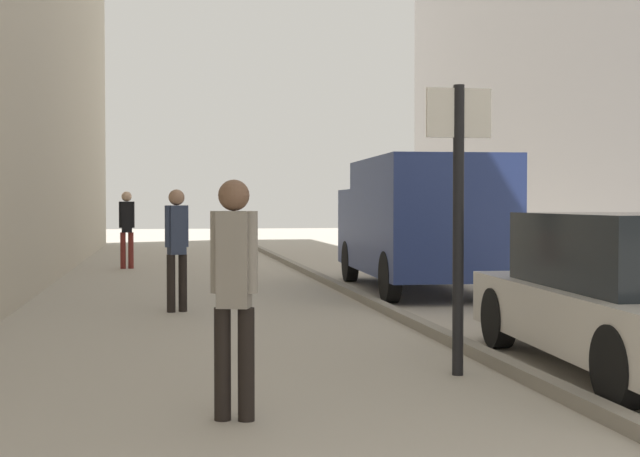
% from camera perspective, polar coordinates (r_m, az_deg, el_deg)
% --- Properties ---
extents(ground_plane, '(80.00, 80.00, 0.00)m').
position_cam_1_polar(ground_plane, '(13.73, -3.70, -4.82)').
color(ground_plane, '#A8A093').
extents(kerb_strip, '(0.16, 40.00, 0.12)m').
position_cam_1_polar(kerb_strip, '(13.98, 2.77, -4.45)').
color(kerb_strip, gray).
rests_on(kerb_strip, ground_plane).
extents(pedestrian_main_foreground, '(0.36, 0.24, 1.82)m').
position_cam_1_polar(pedestrian_main_foreground, '(21.31, -12.34, 0.28)').
color(pedestrian_main_foreground, maroon).
rests_on(pedestrian_main_foreground, ground_plane).
extents(pedestrian_mid_block, '(0.33, 0.24, 1.71)m').
position_cam_1_polar(pedestrian_mid_block, '(6.30, -5.56, -3.44)').
color(pedestrian_mid_block, black).
rests_on(pedestrian_mid_block, ground_plane).
extents(pedestrian_far_crossing, '(0.33, 0.25, 1.74)m').
position_cam_1_polar(pedestrian_far_crossing, '(12.69, -9.21, -0.82)').
color(pedestrian_far_crossing, black).
rests_on(pedestrian_far_crossing, ground_plane).
extents(delivery_van, '(2.27, 5.44, 2.30)m').
position_cam_1_polar(delivery_van, '(15.71, 6.41, 0.53)').
color(delivery_van, navy).
rests_on(delivery_van, ground_plane).
extents(parked_car, '(2.05, 4.30, 1.45)m').
position_cam_1_polar(parked_car, '(8.63, 19.61, -4.00)').
color(parked_car, silver).
rests_on(parked_car, ground_plane).
extents(street_sign_post, '(0.60, 0.10, 2.60)m').
position_cam_1_polar(street_sign_post, '(8.00, 8.90, 1.62)').
color(street_sign_post, black).
rests_on(street_sign_post, ground_plane).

